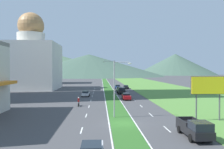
{
  "coord_description": "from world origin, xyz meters",
  "views": [
    {
      "loc": [
        -2.88,
        -29.11,
        7.09
      ],
      "look_at": [
        1.42,
        53.53,
        5.42
      ],
      "focal_mm": 35.77,
      "sensor_mm": 36.0,
      "label": 1
    }
  ],
  "objects_px": {
    "car_1": "(126,96)",
    "motorcycle_rider": "(79,102)",
    "car_3": "(119,89)",
    "pickup_truck_1": "(121,91)",
    "car_4": "(126,87)",
    "car_2": "(118,87)",
    "street_lamp_near": "(116,85)",
    "pickup_truck_0": "(195,129)",
    "car_5": "(86,94)",
    "billboard_roadside": "(208,87)",
    "street_lamp_mid": "(113,76)"
  },
  "relations": [
    {
      "from": "car_1",
      "to": "motorcycle_rider",
      "type": "height_order",
      "value": "motorcycle_rider"
    },
    {
      "from": "car_3",
      "to": "pickup_truck_1",
      "type": "xyz_separation_m",
      "value": [
        -0.05,
        -8.64,
        0.24
      ]
    },
    {
      "from": "car_4",
      "to": "motorcycle_rider",
      "type": "bearing_deg",
      "value": -19.29
    },
    {
      "from": "car_2",
      "to": "pickup_truck_1",
      "type": "relative_size",
      "value": 0.81
    },
    {
      "from": "car_2",
      "to": "motorcycle_rider",
      "type": "distance_m",
      "value": 40.47
    },
    {
      "from": "street_lamp_near",
      "to": "motorcycle_rider",
      "type": "xyz_separation_m",
      "value": [
        -6.63,
        10.88,
        -4.11
      ]
    },
    {
      "from": "car_2",
      "to": "pickup_truck_0",
      "type": "xyz_separation_m",
      "value": [
        3.42,
        -60.23,
        0.19
      ]
    },
    {
      "from": "car_5",
      "to": "car_3",
      "type": "bearing_deg",
      "value": -35.6
    },
    {
      "from": "car_3",
      "to": "pickup_truck_1",
      "type": "relative_size",
      "value": 0.88
    },
    {
      "from": "street_lamp_near",
      "to": "billboard_roadside",
      "type": "bearing_deg",
      "value": -12.47
    },
    {
      "from": "car_2",
      "to": "car_5",
      "type": "relative_size",
      "value": 0.97
    },
    {
      "from": "billboard_roadside",
      "to": "pickup_truck_1",
      "type": "distance_m",
      "value": 36.87
    },
    {
      "from": "car_1",
      "to": "car_3",
      "type": "xyz_separation_m",
      "value": [
        0.07,
        21.34,
        -0.04
      ]
    },
    {
      "from": "billboard_roadside",
      "to": "street_lamp_mid",
      "type": "bearing_deg",
      "value": 112.88
    },
    {
      "from": "street_lamp_near",
      "to": "car_4",
      "type": "distance_m",
      "value": 51.14
    },
    {
      "from": "street_lamp_near",
      "to": "car_5",
      "type": "distance_m",
      "value": 28.21
    },
    {
      "from": "car_5",
      "to": "motorcycle_rider",
      "type": "distance_m",
      "value": 16.3
    },
    {
      "from": "street_lamp_near",
      "to": "car_3",
      "type": "relative_size",
      "value": 1.78
    },
    {
      "from": "street_lamp_near",
      "to": "car_3",
      "type": "distance_m",
      "value": 41.87
    },
    {
      "from": "car_4",
      "to": "pickup_truck_0",
      "type": "bearing_deg",
      "value": 0.24
    },
    {
      "from": "street_lamp_near",
      "to": "motorcycle_rider",
      "type": "bearing_deg",
      "value": 121.35
    },
    {
      "from": "car_2",
      "to": "pickup_truck_0",
      "type": "relative_size",
      "value": 0.81
    },
    {
      "from": "billboard_roadside",
      "to": "car_4",
      "type": "xyz_separation_m",
      "value": [
        -5.37,
        53.24,
        -3.95
      ]
    },
    {
      "from": "car_3",
      "to": "car_5",
      "type": "height_order",
      "value": "car_5"
    },
    {
      "from": "car_2",
      "to": "car_4",
      "type": "bearing_deg",
      "value": 99.73
    },
    {
      "from": "car_2",
      "to": "car_3",
      "type": "distance_m",
      "value": 8.43
    },
    {
      "from": "car_3",
      "to": "car_2",
      "type": "bearing_deg",
      "value": 178.97
    },
    {
      "from": "billboard_roadside",
      "to": "motorcycle_rider",
      "type": "height_order",
      "value": "billboard_roadside"
    },
    {
      "from": "street_lamp_mid",
      "to": "motorcycle_rider",
      "type": "xyz_separation_m",
      "value": [
        -7.55,
        -13.98,
        -4.73
      ]
    },
    {
      "from": "motorcycle_rider",
      "to": "car_3",
      "type": "bearing_deg",
      "value": -19.0
    },
    {
      "from": "car_1",
      "to": "pickup_truck_0",
      "type": "height_order",
      "value": "pickup_truck_0"
    },
    {
      "from": "car_1",
      "to": "car_3",
      "type": "distance_m",
      "value": 21.34
    },
    {
      "from": "street_lamp_mid",
      "to": "pickup_truck_0",
      "type": "relative_size",
      "value": 1.77
    },
    {
      "from": "street_lamp_near",
      "to": "pickup_truck_1",
      "type": "distance_m",
      "value": 33.3
    },
    {
      "from": "car_1",
      "to": "street_lamp_mid",
      "type": "bearing_deg",
      "value": -148.28
    },
    {
      "from": "car_3",
      "to": "car_5",
      "type": "distance_m",
      "value": 17.59
    },
    {
      "from": "street_lamp_mid",
      "to": "pickup_truck_1",
      "type": "relative_size",
      "value": 1.77
    },
    {
      "from": "street_lamp_mid",
      "to": "motorcycle_rider",
      "type": "relative_size",
      "value": 4.77
    },
    {
      "from": "car_5",
      "to": "pickup_truck_0",
      "type": "distance_m",
      "value": 39.96
    },
    {
      "from": "car_5",
      "to": "car_4",
      "type": "bearing_deg",
      "value": -30.21
    },
    {
      "from": "billboard_roadside",
      "to": "car_3",
      "type": "relative_size",
      "value": 1.32
    },
    {
      "from": "street_lamp_near",
      "to": "car_1",
      "type": "bearing_deg",
      "value": 79.22
    },
    {
      "from": "pickup_truck_1",
      "to": "car_4",
      "type": "bearing_deg",
      "value": 169.17
    },
    {
      "from": "pickup_truck_1",
      "to": "car_1",
      "type": "bearing_deg",
      "value": -0.07
    },
    {
      "from": "pickup_truck_0",
      "to": "car_2",
      "type": "bearing_deg",
      "value": -176.75
    },
    {
      "from": "car_2",
      "to": "pickup_truck_1",
      "type": "bearing_deg",
      "value": -0.69
    },
    {
      "from": "car_1",
      "to": "car_3",
      "type": "height_order",
      "value": "car_1"
    },
    {
      "from": "car_1",
      "to": "car_2",
      "type": "relative_size",
      "value": 1.08
    },
    {
      "from": "car_1",
      "to": "pickup_truck_0",
      "type": "bearing_deg",
      "value": 6.82
    },
    {
      "from": "car_2",
      "to": "motorcycle_rider",
      "type": "height_order",
      "value": "motorcycle_rider"
    }
  ]
}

